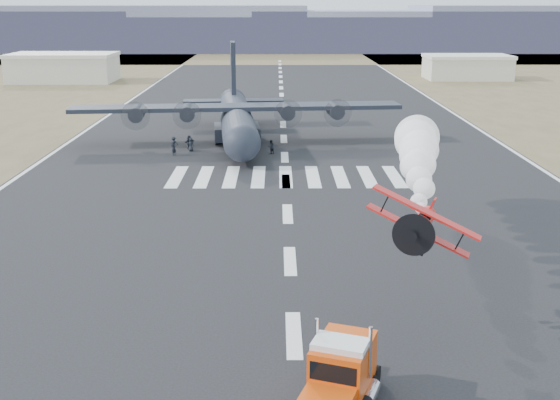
{
  "coord_description": "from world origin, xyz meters",
  "views": [
    {
      "loc": [
        -0.97,
        -24.95,
        18.64
      ],
      "look_at": [
        -0.74,
        26.53,
        4.0
      ],
      "focal_mm": 45.0,
      "sensor_mm": 36.0,
      "label": 1
    }
  ],
  "objects_px": {
    "crew_b": "(235,141)",
    "crew_f": "(189,142)",
    "hangar_right": "(467,67)",
    "crew_d": "(216,139)",
    "crew_c": "(174,143)",
    "crew_e": "(191,145)",
    "transport_aircraft": "(237,117)",
    "support_vehicle": "(423,132)",
    "crew_h": "(271,147)",
    "crew_a": "(234,145)",
    "aerobatic_biplane": "(422,223)",
    "semi_truck": "(340,376)",
    "crew_g": "(174,148)",
    "hangar_left": "(63,67)"
  },
  "relations": [
    {
      "from": "hangar_left",
      "to": "crew_b",
      "type": "xyz_separation_m",
      "value": [
        45.49,
        -78.69,
        -2.61
      ]
    },
    {
      "from": "aerobatic_biplane",
      "to": "crew_b",
      "type": "xyz_separation_m",
      "value": [
        -13.74,
        53.54,
        -5.73
      ]
    },
    {
      "from": "crew_a",
      "to": "crew_c",
      "type": "xyz_separation_m",
      "value": [
        -7.87,
        0.56,
        0.07
      ]
    },
    {
      "from": "support_vehicle",
      "to": "crew_f",
      "type": "height_order",
      "value": "crew_f"
    },
    {
      "from": "crew_d",
      "to": "crew_e",
      "type": "bearing_deg",
      "value": -64.17
    },
    {
      "from": "crew_f",
      "to": "crew_d",
      "type": "bearing_deg",
      "value": -10.84
    },
    {
      "from": "transport_aircraft",
      "to": "crew_e",
      "type": "height_order",
      "value": "transport_aircraft"
    },
    {
      "from": "crew_e",
      "to": "crew_g",
      "type": "height_order",
      "value": "crew_g"
    },
    {
      "from": "support_vehicle",
      "to": "crew_d",
      "type": "distance_m",
      "value": 29.6
    },
    {
      "from": "hangar_left",
      "to": "semi_truck",
      "type": "bearing_deg",
      "value": -69.01
    },
    {
      "from": "crew_b",
      "to": "crew_d",
      "type": "relative_size",
      "value": 0.93
    },
    {
      "from": "support_vehicle",
      "to": "crew_h",
      "type": "bearing_deg",
      "value": 118.8
    },
    {
      "from": "hangar_right",
      "to": "hangar_left",
      "type": "bearing_deg",
      "value": -177.08
    },
    {
      "from": "semi_truck",
      "to": "crew_h",
      "type": "xyz_separation_m",
      "value": [
        -3.69,
        57.71,
        -0.86
      ]
    },
    {
      "from": "support_vehicle",
      "to": "crew_f",
      "type": "xyz_separation_m",
      "value": [
        -32.32,
        -8.49,
        0.27
      ]
    },
    {
      "from": "transport_aircraft",
      "to": "support_vehicle",
      "type": "relative_size",
      "value": 9.96
    },
    {
      "from": "crew_a",
      "to": "crew_f",
      "type": "bearing_deg",
      "value": 56.14
    },
    {
      "from": "aerobatic_biplane",
      "to": "crew_g",
      "type": "height_order",
      "value": "aerobatic_biplane"
    },
    {
      "from": "hangar_left",
      "to": "crew_h",
      "type": "height_order",
      "value": "hangar_left"
    },
    {
      "from": "support_vehicle",
      "to": "crew_g",
      "type": "distance_m",
      "value": 36.07
    },
    {
      "from": "crew_b",
      "to": "crew_f",
      "type": "height_order",
      "value": "crew_f"
    },
    {
      "from": "transport_aircraft",
      "to": "crew_g",
      "type": "distance_m",
      "value": 12.49
    },
    {
      "from": "transport_aircraft",
      "to": "crew_d",
      "type": "distance_m",
      "value": 4.69
    },
    {
      "from": "hangar_right",
      "to": "crew_f",
      "type": "distance_m",
      "value": 102.98
    },
    {
      "from": "crew_b",
      "to": "semi_truck",
      "type": "bearing_deg",
      "value": -145.58
    },
    {
      "from": "support_vehicle",
      "to": "crew_g",
      "type": "bearing_deg",
      "value": 110.98
    },
    {
      "from": "aerobatic_biplane",
      "to": "crew_g",
      "type": "relative_size",
      "value": 3.26
    },
    {
      "from": "crew_d",
      "to": "crew_f",
      "type": "relative_size",
      "value": 0.97
    },
    {
      "from": "crew_c",
      "to": "support_vehicle",
      "type": "bearing_deg",
      "value": 165.33
    },
    {
      "from": "support_vehicle",
      "to": "crew_d",
      "type": "relative_size",
      "value": 2.58
    },
    {
      "from": "semi_truck",
      "to": "crew_a",
      "type": "relative_size",
      "value": 4.88
    },
    {
      "from": "crew_b",
      "to": "crew_f",
      "type": "distance_m",
      "value": 6.01
    },
    {
      "from": "crew_a",
      "to": "aerobatic_biplane",
      "type": "bearing_deg",
      "value": 175.57
    },
    {
      "from": "crew_b",
      "to": "crew_e",
      "type": "height_order",
      "value": "crew_e"
    },
    {
      "from": "hangar_right",
      "to": "crew_d",
      "type": "height_order",
      "value": "hangar_right"
    },
    {
      "from": "transport_aircraft",
      "to": "crew_c",
      "type": "bearing_deg",
      "value": -145.16
    },
    {
      "from": "crew_c",
      "to": "crew_e",
      "type": "xyz_separation_m",
      "value": [
        2.31,
        -0.55,
        -0.03
      ]
    },
    {
      "from": "aerobatic_biplane",
      "to": "crew_e",
      "type": "height_order",
      "value": "aerobatic_biplane"
    },
    {
      "from": "hangar_right",
      "to": "crew_b",
      "type": "relative_size",
      "value": 12.85
    },
    {
      "from": "crew_d",
      "to": "crew_g",
      "type": "xyz_separation_m",
      "value": [
        -4.78,
        -6.74,
        0.09
      ]
    },
    {
      "from": "hangar_right",
      "to": "crew_f",
      "type": "relative_size",
      "value": 11.58
    },
    {
      "from": "hangar_left",
      "to": "crew_e",
      "type": "xyz_separation_m",
      "value": [
        39.99,
        -81.3,
        -2.55
      ]
    },
    {
      "from": "hangar_right",
      "to": "semi_truck",
      "type": "bearing_deg",
      "value": -106.82
    },
    {
      "from": "crew_d",
      "to": "crew_c",
      "type": "bearing_deg",
      "value": -84.63
    },
    {
      "from": "support_vehicle",
      "to": "crew_e",
      "type": "relative_size",
      "value": 2.58
    },
    {
      "from": "crew_g",
      "to": "support_vehicle",
      "type": "bearing_deg",
      "value": 144.46
    },
    {
      "from": "hangar_left",
      "to": "crew_h",
      "type": "distance_m",
      "value": 97.04
    },
    {
      "from": "crew_h",
      "to": "hangar_right",
      "type": "bearing_deg",
      "value": -159.75
    },
    {
      "from": "transport_aircraft",
      "to": "crew_a",
      "type": "bearing_deg",
      "value": -94.93
    },
    {
      "from": "crew_f",
      "to": "crew_g",
      "type": "height_order",
      "value": "crew_g"
    }
  ]
}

